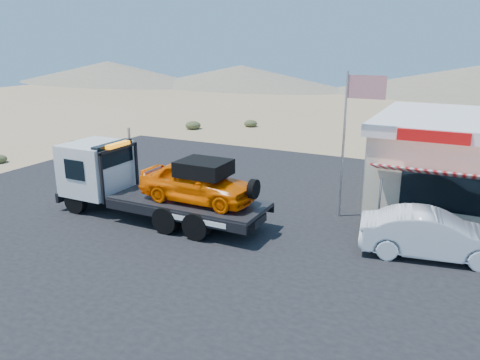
# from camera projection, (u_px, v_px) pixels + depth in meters

# --- Properties ---
(ground) EXTENTS (120.00, 120.00, 0.00)m
(ground) POSITION_uv_depth(u_px,v_px,m) (187.00, 234.00, 17.93)
(ground) COLOR #997E57
(ground) RESTS_ON ground
(asphalt_lot) EXTENTS (32.00, 24.00, 0.02)m
(asphalt_lot) POSITION_uv_depth(u_px,v_px,m) (266.00, 217.00, 19.64)
(asphalt_lot) COLOR black
(asphalt_lot) RESTS_ON ground
(tow_truck) EXTENTS (9.05, 2.68, 3.02)m
(tow_truck) POSITION_uv_depth(u_px,v_px,m) (154.00, 181.00, 19.12)
(tow_truck) COLOR black
(tow_truck) RESTS_ON asphalt_lot
(white_sedan) EXTENTS (5.04, 2.51, 1.59)m
(white_sedan) POSITION_uv_depth(u_px,v_px,m) (433.00, 235.00, 15.83)
(white_sedan) COLOR silver
(white_sedan) RESTS_ON asphalt_lot
(flagpole) EXTENTS (1.55, 0.10, 6.00)m
(flagpole) POSITION_uv_depth(u_px,v_px,m) (350.00, 129.00, 18.60)
(flagpole) COLOR #99999E
(flagpole) RESTS_ON asphalt_lot
(desert_scrub) EXTENTS (25.24, 35.60, 0.70)m
(desert_scrub) POSITION_uv_depth(u_px,v_px,m) (94.00, 146.00, 31.61)
(desert_scrub) COLOR #343B20
(desert_scrub) RESTS_ON ground
(distant_hills) EXTENTS (126.00, 48.00, 4.20)m
(distant_hills) POSITION_uv_depth(u_px,v_px,m) (334.00, 79.00, 68.87)
(distant_hills) COLOR #726B59
(distant_hills) RESTS_ON ground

